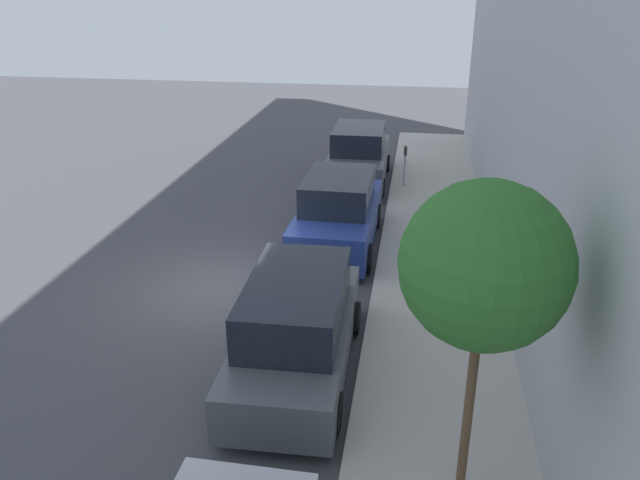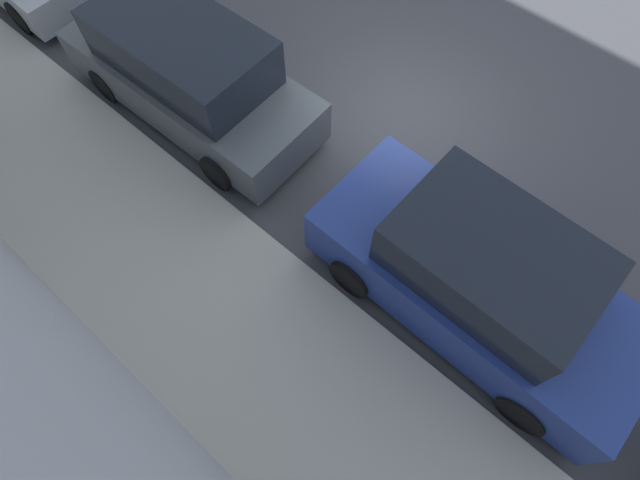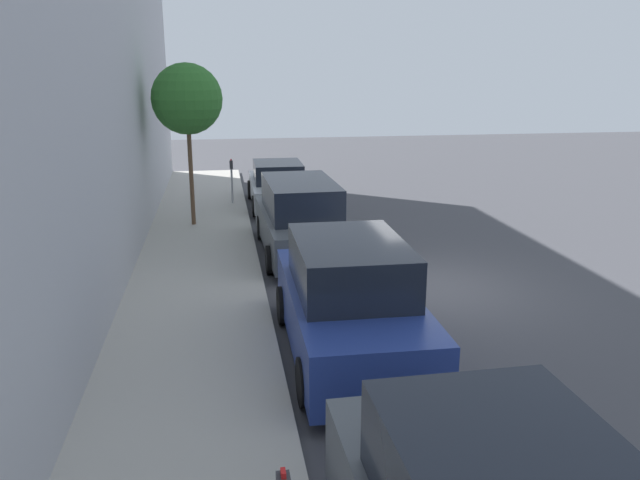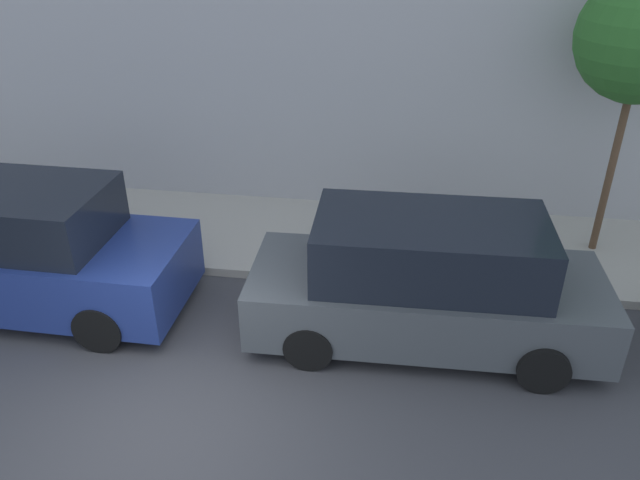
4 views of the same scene
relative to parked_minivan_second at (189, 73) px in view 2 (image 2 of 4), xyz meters
name	(u,v)px [view 2 (image 2 of 4)]	position (x,y,z in m)	size (l,w,h in m)	color
ground_plane	(401,118)	(-2.36, 3.03, -0.92)	(60.00, 60.00, 0.00)	#424247
sidewalk	(209,303)	(2.59, 3.03, -0.85)	(2.90, 32.00, 0.15)	#B2ADA3
parked_minivan_second	(189,73)	(0.00, 0.00, 0.00)	(2.02, 4.94, 1.90)	#4C5156
parked_suv_third	(478,279)	(-0.02, 5.96, 0.01)	(2.08, 4.83, 1.98)	navy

